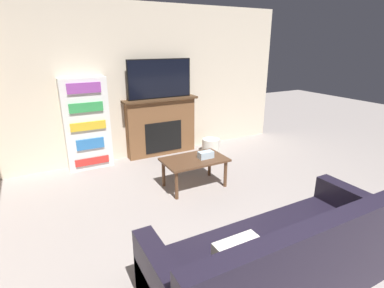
{
  "coord_description": "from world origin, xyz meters",
  "views": [
    {
      "loc": [
        -1.78,
        -0.76,
        2.04
      ],
      "look_at": [
        0.09,
        2.71,
        0.7
      ],
      "focal_mm": 28.0,
      "sensor_mm": 36.0,
      "label": 1
    }
  ],
  "objects": [
    {
      "name": "storage_basket",
      "position": [
        1.18,
        3.95,
        0.13
      ],
      "size": [
        0.34,
        0.34,
        0.26
      ],
      "color": "silver",
      "rests_on": "ground_plane"
    },
    {
      "name": "remote_control",
      "position": [
        0.46,
        2.92,
        0.45
      ],
      "size": [
        0.04,
        0.15,
        0.02
      ],
      "color": "black",
      "rests_on": "coffee_table"
    },
    {
      "name": "tv",
      "position": [
        0.29,
        4.29,
        1.43
      ],
      "size": [
        1.2,
        0.03,
        0.7
      ],
      "color": "black",
      "rests_on": "fireplace"
    },
    {
      "name": "fireplace",
      "position": [
        0.29,
        4.31,
        0.54
      ],
      "size": [
        1.42,
        0.28,
        1.08
      ],
      "color": "brown",
      "rests_on": "ground_plane"
    },
    {
      "name": "couch",
      "position": [
        -0.13,
        0.72,
        0.28
      ],
      "size": [
        2.26,
        0.9,
        0.84
      ],
      "color": "black",
      "rests_on": "ground_plane"
    },
    {
      "name": "tissue_box",
      "position": [
        0.33,
        2.74,
        0.49
      ],
      "size": [
        0.22,
        0.12,
        0.1
      ],
      "color": "silver",
      "rests_on": "coffee_table"
    },
    {
      "name": "bookshelf",
      "position": [
        -1.04,
        4.29,
        0.77
      ],
      "size": [
        0.72,
        0.29,
        1.53
      ],
      "color": "white",
      "rests_on": "ground_plane"
    },
    {
      "name": "coffee_table",
      "position": [
        0.17,
        2.79,
        0.38
      ],
      "size": [
        0.92,
        0.57,
        0.44
      ],
      "color": "brown",
      "rests_on": "ground_plane"
    },
    {
      "name": "wall_back",
      "position": [
        0.0,
        4.45,
        1.35
      ],
      "size": [
        5.84,
        0.06,
        2.7
      ],
      "color": "beige",
      "rests_on": "ground_plane"
    }
  ]
}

